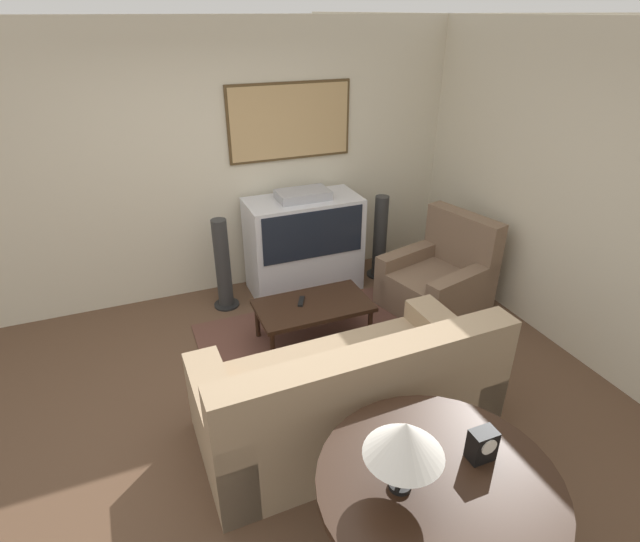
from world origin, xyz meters
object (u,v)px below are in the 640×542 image
(couch, at_px, (348,398))
(mantel_clock, at_px, (482,445))
(speaker_tower_left, at_px, (223,267))
(coffee_table, at_px, (313,308))
(speaker_tower_right, at_px, (380,239))
(tv, at_px, (304,244))
(table_lamp, at_px, (405,440))
(armchair, at_px, (438,280))
(console_table, at_px, (439,490))

(couch, bearing_deg, mantel_clock, 100.84)
(speaker_tower_left, bearing_deg, mantel_clock, -78.47)
(coffee_table, height_order, speaker_tower_right, speaker_tower_right)
(tv, distance_m, coffee_table, 1.02)
(table_lamp, relative_size, speaker_tower_right, 0.42)
(mantel_clock, xyz_separation_m, speaker_tower_right, (1.14, 3.13, -0.38))
(speaker_tower_right, bearing_deg, tv, 176.37)
(armchair, height_order, speaker_tower_left, speaker_tower_left)
(mantel_clock, bearing_deg, tv, 85.53)
(coffee_table, bearing_deg, speaker_tower_left, 123.88)
(mantel_clock, bearing_deg, couch, 101.98)
(armchair, xyz_separation_m, coffee_table, (-1.40, -0.09, 0.06))
(console_table, xyz_separation_m, speaker_tower_right, (1.40, 3.18, -0.23))
(table_lamp, bearing_deg, armchair, 51.47)
(coffee_table, bearing_deg, mantel_clock, -89.31)
(couch, bearing_deg, armchair, -143.09)
(tv, distance_m, mantel_clock, 3.21)
(table_lamp, bearing_deg, tv, 77.47)
(console_table, xyz_separation_m, mantel_clock, (0.26, 0.04, 0.15))
(speaker_tower_left, bearing_deg, couch, -78.70)
(couch, distance_m, speaker_tower_left, 2.12)
(speaker_tower_left, bearing_deg, console_table, -83.29)
(mantel_clock, bearing_deg, table_lamp, 179.87)
(tv, xyz_separation_m, table_lamp, (-0.71, -3.19, 0.52))
(couch, xyz_separation_m, console_table, (-0.04, -1.10, 0.35))
(armchair, distance_m, speaker_tower_left, 2.18)
(console_table, bearing_deg, tv, 80.96)
(couch, xyz_separation_m, speaker_tower_left, (-0.41, 2.08, 0.12))
(tv, xyz_separation_m, coffee_table, (-0.28, -0.97, -0.18))
(tv, distance_m, armchair, 1.45)
(tv, relative_size, console_table, 0.99)
(coffee_table, relative_size, speaker_tower_right, 1.07)
(tv, bearing_deg, speaker_tower_right, -3.63)
(couch, height_order, table_lamp, table_lamp)
(table_lamp, xyz_separation_m, speaker_tower_left, (-0.18, 3.13, -0.60))
(console_table, xyz_separation_m, speaker_tower_left, (-0.37, 3.18, -0.23))
(speaker_tower_right, bearing_deg, mantel_clock, -109.96)
(tv, height_order, console_table, tv)
(console_table, relative_size, table_lamp, 2.97)
(armchair, xyz_separation_m, console_table, (-1.64, -2.35, 0.38))
(tv, height_order, couch, tv)
(couch, height_order, speaker_tower_left, speaker_tower_left)
(console_table, relative_size, speaker_tower_right, 1.25)
(table_lamp, bearing_deg, speaker_tower_left, 93.28)
(tv, height_order, speaker_tower_right, tv)
(armchair, bearing_deg, coffee_table, -100.57)
(console_table, height_order, speaker_tower_right, speaker_tower_right)
(table_lamp, relative_size, speaker_tower_left, 0.42)
(coffee_table, bearing_deg, console_table, -96.00)
(console_table, height_order, table_lamp, table_lamp)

